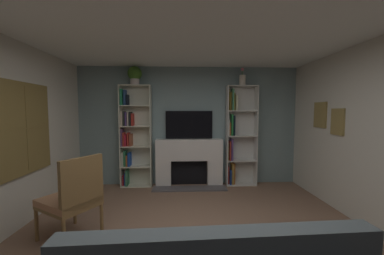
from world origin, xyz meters
name	(u,v)px	position (x,y,z in m)	size (l,w,h in m)	color
wall_back_accent	(189,126)	(0.00, 2.66, 1.30)	(4.94, 0.06, 2.61)	gray
ceiling	(196,13)	(0.00, 0.00, 2.64)	(4.94, 5.37, 0.06)	white
fireplace	(189,161)	(0.00, 2.50, 0.55)	(1.55, 0.55, 1.02)	white
tv	(189,125)	(0.00, 2.60, 1.34)	(1.03, 0.06, 0.61)	black
bookshelf_left	(133,136)	(-1.23, 2.53, 1.09)	(0.66, 0.26, 2.19)	silver
bookshelf_right	(237,136)	(1.07, 2.53, 1.08)	(0.66, 0.27, 2.19)	silver
potted_plant	(135,75)	(-1.15, 2.48, 2.41)	(0.30, 0.30, 0.39)	beige
vase_with_flowers	(242,79)	(1.15, 2.48, 2.33)	(0.14, 0.14, 0.38)	beige
armchair	(73,197)	(-1.53, 0.45, 0.55)	(0.82, 0.80, 1.08)	brown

